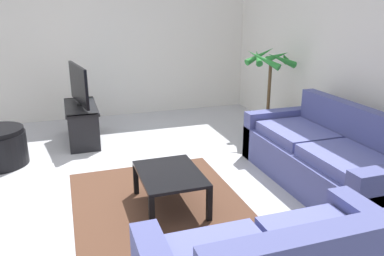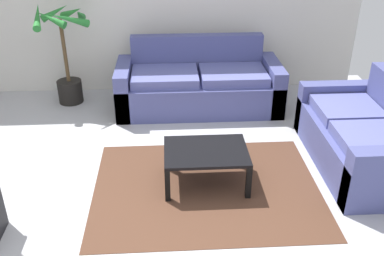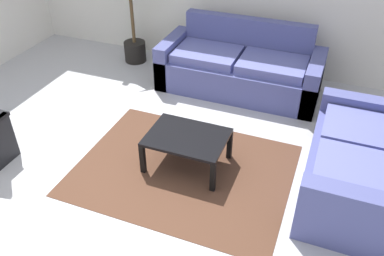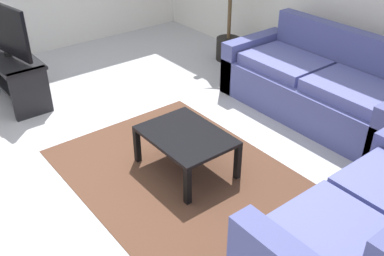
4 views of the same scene
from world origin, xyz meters
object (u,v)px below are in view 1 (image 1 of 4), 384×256
(couch_main, at_px, (324,159))
(tv_stand, at_px, (82,118))
(coffee_table, at_px, (170,177))
(tv, at_px, (79,85))
(potted_palm, at_px, (268,96))

(couch_main, bearing_deg, tv_stand, -133.90)
(couch_main, distance_m, coffee_table, 1.78)
(tv, relative_size, coffee_table, 1.21)
(tv_stand, distance_m, coffee_table, 2.44)
(couch_main, height_order, coffee_table, couch_main)
(couch_main, xyz_separation_m, coffee_table, (-0.06, -1.78, 0.02))
(tv, distance_m, coffee_table, 2.50)
(coffee_table, bearing_deg, couch_main, 88.09)
(couch_main, xyz_separation_m, potted_palm, (-1.75, 0.25, 0.33))
(tv_stand, xyz_separation_m, potted_palm, (0.64, 2.74, 0.28))
(couch_main, bearing_deg, coffee_table, -91.91)
(tv_stand, bearing_deg, couch_main, 46.10)
(couch_main, height_order, tv, tv)
(tv_stand, bearing_deg, potted_palm, 76.76)
(tv, height_order, potted_palm, potted_palm)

